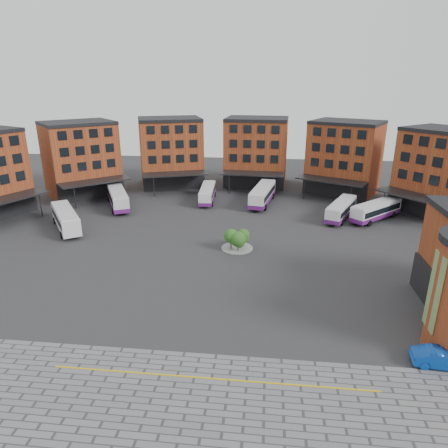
# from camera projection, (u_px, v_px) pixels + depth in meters

# --- Properties ---
(ground) EXTENTS (160.00, 160.00, 0.00)m
(ground) POSITION_uv_depth(u_px,v_px,m) (211.00, 290.00, 44.84)
(ground) COLOR #28282B
(ground) RESTS_ON ground
(yellow_line) EXTENTS (26.00, 0.15, 0.02)m
(yellow_line) POSITION_uv_depth(u_px,v_px,m) (212.00, 378.00, 31.55)
(yellow_line) COLOR gold
(yellow_line) RESTS_ON paving_zone
(main_building) EXTENTS (94.14, 42.48, 14.60)m
(main_building) POSITION_uv_depth(u_px,v_px,m) (214.00, 160.00, 78.58)
(main_building) COLOR brown
(main_building) RESTS_ON ground
(tree_island) EXTENTS (4.40, 4.40, 3.05)m
(tree_island) POSITION_uv_depth(u_px,v_px,m) (238.00, 239.00, 54.83)
(tree_island) COLOR gray
(tree_island) RESTS_ON ground
(bus_a) EXTENTS (8.83, 10.91, 3.26)m
(bus_a) POSITION_uv_depth(u_px,v_px,m) (66.00, 218.00, 62.30)
(bus_a) COLOR silver
(bus_a) RESTS_ON ground
(bus_b) EXTENTS (7.74, 11.81, 3.34)m
(bus_b) POSITION_uv_depth(u_px,v_px,m) (118.00, 198.00, 73.18)
(bus_b) COLOR silver
(bus_b) RESTS_ON ground
(bus_c) EXTENTS (3.08, 10.59, 2.95)m
(bus_c) POSITION_uv_depth(u_px,v_px,m) (207.00, 193.00, 76.88)
(bus_c) COLOR white
(bus_c) RESTS_ON ground
(bus_d) EXTENTS (4.96, 12.50, 3.44)m
(bus_d) POSITION_uv_depth(u_px,v_px,m) (262.00, 194.00, 75.17)
(bus_d) COLOR white
(bus_d) RESTS_ON ground
(bus_e) EXTENTS (6.68, 10.77, 3.02)m
(bus_e) POSITION_uv_depth(u_px,v_px,m) (341.00, 209.00, 67.34)
(bus_e) COLOR white
(bus_e) RESTS_ON ground
(bus_f) EXTENTS (9.77, 9.51, 3.12)m
(bus_f) POSITION_uv_depth(u_px,v_px,m) (376.00, 210.00, 66.57)
(bus_f) COLOR white
(bus_f) RESTS_ON ground
(blue_car) EXTENTS (4.87, 2.04, 1.57)m
(blue_car) POSITION_uv_depth(u_px,v_px,m) (442.00, 358.00, 32.67)
(blue_car) COLOR #0C3BA1
(blue_car) RESTS_ON ground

